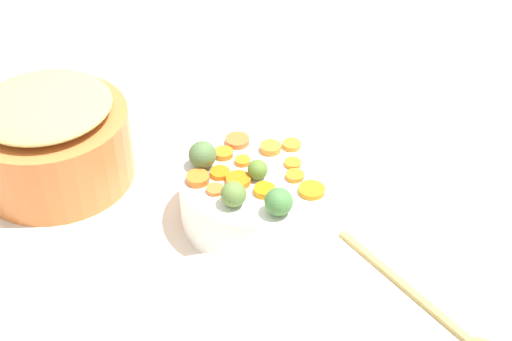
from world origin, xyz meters
TOP-DOWN VIEW (x-y plane):
  - tabletop at (0.00, 0.00)m, footprint 2.40×2.40m
  - serving_bowl_carrots at (0.00, -0.04)m, footprint 0.23×0.23m
  - metal_pot at (-0.32, 0.11)m, footprint 0.26×0.26m
  - stuffing_mound at (-0.32, 0.11)m, footprint 0.22×0.22m
  - carrot_slice_0 at (-0.05, -0.03)m, footprint 0.04×0.04m
  - carrot_slice_1 at (-0.06, -0.07)m, footprint 0.03×0.03m
  - carrot_slice_2 at (0.01, -0.08)m, footprint 0.04×0.04m
  - carrot_slice_3 at (-0.01, 0.05)m, footprint 0.05×0.05m
  - carrot_slice_4 at (-0.09, -0.04)m, footprint 0.04×0.04m
  - carrot_slice_5 at (0.06, -0.05)m, footprint 0.04×0.04m
  - carrot_slice_6 at (0.08, -0.09)m, footprint 0.04×0.04m
  - carrot_slice_7 at (-0.02, -0.05)m, footprint 0.04×0.04m
  - carrot_slice_8 at (-0.01, -0.01)m, footprint 0.03×0.03m
  - carrot_slice_9 at (0.07, -0.02)m, footprint 0.04×0.04m
  - carrot_slice_10 at (0.07, 0.03)m, footprint 0.04×0.04m
  - carrot_slice_11 at (-0.04, 0.02)m, footprint 0.04×0.04m
  - carrot_slice_12 at (0.04, 0.02)m, footprint 0.04×0.04m
  - brussels_sprout_0 at (-0.07, -0.01)m, footprint 0.04×0.04m
  - brussels_sprout_1 at (-0.04, -0.10)m, footprint 0.04×0.04m
  - brussels_sprout_2 at (0.01, -0.05)m, footprint 0.03×0.03m
  - brussels_sprout_3 at (0.03, -0.13)m, footprint 0.04×0.04m
  - wooden_spoon at (0.24, -0.30)m, footprint 0.18×0.29m

SIDE VIEW (x-z plane):
  - tabletop at x=0.00m, z-range 0.00..0.02m
  - wooden_spoon at x=0.24m, z-range 0.02..0.03m
  - serving_bowl_carrots at x=0.00m, z-range 0.02..0.10m
  - metal_pot at x=-0.32m, z-range 0.02..0.15m
  - carrot_slice_9 at x=0.07m, z-range 0.10..0.11m
  - carrot_slice_1 at x=-0.06m, z-range 0.10..0.11m
  - carrot_slice_8 at x=-0.01m, z-range 0.10..0.11m
  - carrot_slice_5 at x=0.06m, z-range 0.10..0.11m
  - carrot_slice_0 at x=-0.05m, z-range 0.10..0.11m
  - carrot_slice_6 at x=0.08m, z-range 0.10..0.11m
  - carrot_slice_10 at x=0.07m, z-range 0.10..0.11m
  - carrot_slice_11 at x=-0.04m, z-range 0.10..0.11m
  - carrot_slice_3 at x=-0.01m, z-range 0.10..0.11m
  - carrot_slice_2 at x=0.01m, z-range 0.10..0.12m
  - carrot_slice_7 at x=-0.02m, z-range 0.10..0.12m
  - carrot_slice_12 at x=0.04m, z-range 0.10..0.12m
  - carrot_slice_4 at x=-0.09m, z-range 0.10..0.12m
  - brussels_sprout_2 at x=0.01m, z-range 0.10..0.14m
  - brussels_sprout_1 at x=-0.04m, z-range 0.10..0.14m
  - brussels_sprout_3 at x=0.03m, z-range 0.10..0.15m
  - brussels_sprout_0 at x=-0.07m, z-range 0.10..0.15m
  - stuffing_mound at x=-0.32m, z-range 0.15..0.18m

